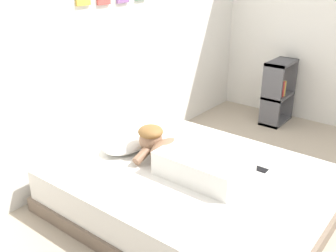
{
  "coord_description": "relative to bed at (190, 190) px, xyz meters",
  "views": [
    {
      "loc": [
        -2.48,
        -0.87,
        1.82
      ],
      "look_at": [
        -0.23,
        0.88,
        0.6
      ],
      "focal_mm": 41.64,
      "sensor_mm": 36.0,
      "label": 1
    }
  ],
  "objects": [
    {
      "name": "bookshelf",
      "position": [
        2.12,
        0.22,
        0.21
      ],
      "size": [
        0.45,
        0.24,
        0.75
      ],
      "color": "#4C4C51",
      "rests_on": "ground"
    },
    {
      "name": "back_wall",
      "position": [
        0.33,
        1.13,
        1.08
      ],
      "size": [
        4.2,
        0.12,
        2.5
      ],
      "color": "silver",
      "rests_on": "ground"
    },
    {
      "name": "ground_plane",
      "position": [
        0.33,
        -0.58,
        -0.17
      ],
      "size": [
        12.41,
        12.41,
        0.0
      ],
      "primitive_type": "plane",
      "color": "tan"
    },
    {
      "name": "pillow",
      "position": [
        -0.01,
        0.62,
        0.23
      ],
      "size": [
        0.52,
        0.32,
        0.11
      ],
      "primitive_type": "ellipsoid",
      "color": "white",
      "rests_on": "bed"
    },
    {
      "name": "coffee_cup",
      "position": [
        0.13,
        0.36,
        0.22
      ],
      "size": [
        0.13,
        0.09,
        0.07
      ],
      "color": "teal",
      "rests_on": "bed"
    },
    {
      "name": "bed",
      "position": [
        0.0,
        0.0,
        0.0
      ],
      "size": [
        1.6,
        1.98,
        0.35
      ],
      "color": "#726051",
      "rests_on": "ground"
    },
    {
      "name": "cell_phone",
      "position": [
        0.33,
        -0.4,
        0.18
      ],
      "size": [
        0.07,
        0.14,
        0.01
      ],
      "primitive_type": "cube",
      "color": "black",
      "rests_on": "bed"
    },
    {
      "name": "person_lying",
      "position": [
        -0.02,
        0.02,
        0.29
      ],
      "size": [
        0.43,
        0.92,
        0.27
      ],
      "color": "white",
      "rests_on": "bed"
    }
  ]
}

